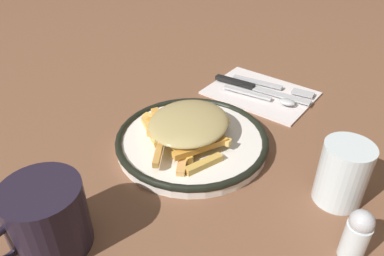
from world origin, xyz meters
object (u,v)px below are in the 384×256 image
salt_shaker (357,235)px  napkin (260,92)px  spoon (271,98)px  coffee_mug (46,218)px  plate (192,140)px  knife (252,87)px  fries_heap (187,124)px  water_glass (343,174)px  fork (272,86)px

salt_shaker → napkin: bearing=-136.7°
spoon → napkin: bearing=-124.8°
spoon → coffee_mug: 0.47m
napkin → plate: bearing=-2.1°
knife → fries_heap: bearing=0.2°
fries_heap → water_glass: 0.25m
fries_heap → knife: size_ratio=0.92×
knife → water_glass: bearing=50.3°
napkin → salt_shaker: 0.40m
spoon → fries_heap: bearing=-14.4°
napkin → coffee_mug: bearing=-3.1°
fries_heap → water_glass: (-0.02, 0.25, 0.01)m
knife → napkin: bearing=94.7°
plate → fries_heap: (-0.00, -0.01, 0.03)m
knife → spoon: bearing=67.2°
napkin → knife: size_ratio=0.99×
fries_heap → plate: bearing=88.8°
knife → spoon: 0.06m
knife → coffee_mug: size_ratio=1.70×
fries_heap → napkin: (-0.23, 0.02, -0.04)m
fries_heap → coffee_mug: size_ratio=1.57×
salt_shaker → fork: bearing=-140.8°
fork → fries_heap: bearing=-6.7°
fork → water_glass: 0.32m
knife → coffee_mug: bearing=-1.0°
fries_heap → fork: (-0.26, 0.03, -0.03)m
coffee_mug → plate: bearing=175.9°
plate → napkin: plate is taller
fries_heap → fork: 0.26m
plate → knife: plate is taller
water_glass → fork: bearing=-137.5°
water_glass → napkin: bearing=-132.2°
plate → fries_heap: size_ratio=1.31×
fork → knife: (0.03, -0.03, 0.00)m
napkin → spoon: (0.02, 0.03, 0.01)m
water_glass → coffee_mug: (0.29, -0.26, -0.00)m
spoon → water_glass: water_glass is taller
plate → spoon: plate is taller
coffee_mug → salt_shaker: size_ratio=1.70×
fries_heap → spoon: (-0.21, 0.05, -0.03)m
spoon → fork: bearing=-157.2°
coffee_mug → water_glass: bearing=138.3°
plate → water_glass: bearing=95.6°
plate → salt_shaker: bearing=77.8°
spoon → water_glass: bearing=46.7°
napkin → salt_shaker: bearing=43.3°
napkin → water_glass: 0.31m
napkin → salt_shaker: (0.29, 0.27, 0.03)m
napkin → water_glass: size_ratio=2.26×
napkin → coffee_mug: 0.50m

